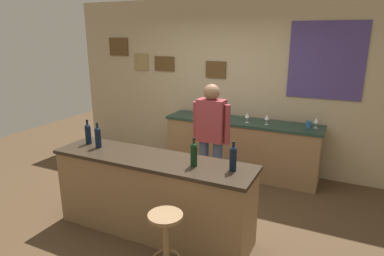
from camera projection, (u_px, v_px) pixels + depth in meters
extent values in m
plane|color=#4C3823|center=(171.00, 214.00, 4.28)|extent=(10.00, 10.00, 0.00)
cube|color=tan|center=(227.00, 84.00, 5.65)|extent=(6.00, 0.06, 2.80)
cube|color=brown|center=(119.00, 47.00, 6.36)|extent=(0.42, 0.02, 0.33)
cube|color=#997F4C|center=(141.00, 62.00, 6.23)|extent=(0.29, 0.02, 0.30)
cube|color=brown|center=(164.00, 64.00, 6.02)|extent=(0.40, 0.02, 0.26)
cube|color=brown|center=(216.00, 70.00, 5.63)|extent=(0.36, 0.02, 0.28)
cube|color=#4C3D7F|center=(326.00, 61.00, 4.86)|extent=(1.06, 0.02, 1.12)
cube|color=olive|center=(153.00, 197.00, 3.81)|extent=(2.29, 0.57, 0.88)
cube|color=#2D2319|center=(151.00, 159.00, 3.68)|extent=(2.34, 0.60, 0.04)
cube|color=olive|center=(241.00, 149.00, 5.42)|extent=(2.43, 0.53, 0.86)
cube|color=#1E382D|center=(242.00, 122.00, 5.30)|extent=(2.48, 0.56, 0.04)
cylinder|color=#384766|center=(217.00, 172.00, 4.51)|extent=(0.13, 0.13, 0.86)
cylinder|color=#384766|center=(204.00, 170.00, 4.59)|extent=(0.13, 0.13, 0.86)
cube|color=maroon|center=(211.00, 121.00, 4.35)|extent=(0.36, 0.20, 0.56)
sphere|color=brown|center=(212.00, 92.00, 4.25)|extent=(0.21, 0.21, 0.21)
cylinder|color=maroon|center=(227.00, 125.00, 4.27)|extent=(0.08, 0.08, 0.52)
cylinder|color=maroon|center=(196.00, 121.00, 4.45)|extent=(0.08, 0.08, 0.52)
cylinder|color=olive|center=(166.00, 249.00, 3.08)|extent=(0.06, 0.06, 0.65)
cylinder|color=olive|center=(165.00, 216.00, 2.99)|extent=(0.32, 0.32, 0.03)
cylinder|color=black|center=(88.00, 136.00, 4.11)|extent=(0.07, 0.07, 0.20)
sphere|color=black|center=(87.00, 127.00, 4.07)|extent=(0.07, 0.07, 0.07)
cylinder|color=black|center=(87.00, 125.00, 4.07)|extent=(0.03, 0.03, 0.09)
cylinder|color=black|center=(87.00, 120.00, 4.05)|extent=(0.03, 0.03, 0.02)
cylinder|color=black|center=(98.00, 139.00, 3.97)|extent=(0.07, 0.07, 0.20)
sphere|color=black|center=(97.00, 130.00, 3.94)|extent=(0.07, 0.07, 0.07)
cylinder|color=black|center=(97.00, 128.00, 3.93)|extent=(0.03, 0.03, 0.09)
cylinder|color=black|center=(97.00, 123.00, 3.92)|extent=(0.03, 0.03, 0.02)
cylinder|color=black|center=(194.00, 157.00, 3.42)|extent=(0.07, 0.07, 0.20)
sphere|color=black|center=(194.00, 146.00, 3.38)|extent=(0.07, 0.07, 0.07)
cylinder|color=black|center=(194.00, 143.00, 3.38)|extent=(0.03, 0.03, 0.09)
cylinder|color=black|center=(194.00, 138.00, 3.36)|extent=(0.03, 0.03, 0.02)
cylinder|color=black|center=(233.00, 161.00, 3.30)|extent=(0.07, 0.07, 0.20)
sphere|color=black|center=(233.00, 150.00, 3.27)|extent=(0.07, 0.07, 0.07)
cylinder|color=black|center=(233.00, 147.00, 3.26)|extent=(0.03, 0.03, 0.09)
cylinder|color=black|center=(234.00, 142.00, 3.25)|extent=(0.03, 0.03, 0.02)
cylinder|color=silver|center=(209.00, 116.00, 5.58)|extent=(0.06, 0.06, 0.00)
cylinder|color=silver|center=(209.00, 114.00, 5.57)|extent=(0.01, 0.01, 0.07)
cone|color=silver|center=(209.00, 109.00, 5.55)|extent=(0.07, 0.07, 0.08)
cylinder|color=silver|center=(220.00, 119.00, 5.41)|extent=(0.06, 0.06, 0.00)
cylinder|color=silver|center=(220.00, 116.00, 5.40)|extent=(0.01, 0.01, 0.07)
cone|color=silver|center=(220.00, 112.00, 5.38)|extent=(0.07, 0.07, 0.08)
cylinder|color=silver|center=(247.00, 122.00, 5.18)|extent=(0.06, 0.06, 0.00)
cylinder|color=silver|center=(247.00, 120.00, 5.17)|extent=(0.01, 0.01, 0.07)
cone|color=silver|center=(247.00, 115.00, 5.15)|extent=(0.07, 0.07, 0.08)
cylinder|color=silver|center=(266.00, 124.00, 5.07)|extent=(0.06, 0.06, 0.00)
cylinder|color=silver|center=(267.00, 122.00, 5.06)|extent=(0.01, 0.01, 0.07)
cone|color=silver|center=(267.00, 117.00, 5.04)|extent=(0.07, 0.07, 0.08)
cylinder|color=silver|center=(316.00, 128.00, 4.88)|extent=(0.06, 0.06, 0.00)
cylinder|color=silver|center=(316.00, 125.00, 4.87)|extent=(0.01, 0.01, 0.07)
cone|color=silver|center=(316.00, 120.00, 4.85)|extent=(0.07, 0.07, 0.08)
cylinder|color=#336699|center=(308.00, 124.00, 4.90)|extent=(0.08, 0.08, 0.09)
torus|color=#336699|center=(313.00, 124.00, 4.88)|extent=(0.06, 0.01, 0.06)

